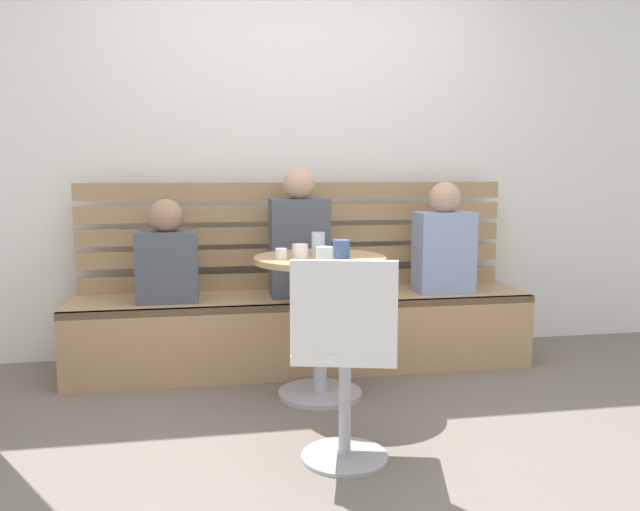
{
  "coord_description": "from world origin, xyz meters",
  "views": [
    {
      "loc": [
        -0.56,
        -2.52,
        1.18
      ],
      "look_at": [
        0.01,
        0.66,
        0.75
      ],
      "focal_mm": 36.11,
      "sensor_mm": 36.0,
      "label": 1
    }
  ],
  "objects_px": {
    "person_adult": "(299,239)",
    "cup_glass_short": "(325,255)",
    "cup_glass_tall": "(318,244)",
    "cup_mug_blue": "(341,249)",
    "booth_bench": "(303,331)",
    "person_child_left": "(444,244)",
    "person_child_middle": "(167,257)",
    "cup_espresso_small": "(281,254)",
    "cafe_table": "(320,299)",
    "cup_ceramic_white": "(300,251)",
    "white_chair": "(345,353)"
  },
  "relations": [
    {
      "from": "cup_mug_blue",
      "to": "person_adult",
      "type": "bearing_deg",
      "value": 101.83
    },
    {
      "from": "booth_bench",
      "to": "cup_espresso_small",
      "type": "relative_size",
      "value": 48.21
    },
    {
      "from": "person_child_middle",
      "to": "person_adult",
      "type": "bearing_deg",
      "value": 2.17
    },
    {
      "from": "booth_bench",
      "to": "white_chair",
      "type": "bearing_deg",
      "value": -91.51
    },
    {
      "from": "person_child_left",
      "to": "cup_espresso_small",
      "type": "xyz_separation_m",
      "value": [
        -1.06,
        -0.53,
        0.03
      ]
    },
    {
      "from": "person_child_middle",
      "to": "cup_glass_tall",
      "type": "relative_size",
      "value": 4.83
    },
    {
      "from": "person_adult",
      "to": "cup_glass_short",
      "type": "height_order",
      "value": "person_adult"
    },
    {
      "from": "booth_bench",
      "to": "person_child_middle",
      "type": "xyz_separation_m",
      "value": [
        -0.78,
        -0.03,
        0.47
      ]
    },
    {
      "from": "booth_bench",
      "to": "person_adult",
      "type": "distance_m",
      "value": 0.56
    },
    {
      "from": "person_adult",
      "to": "person_child_middle",
      "type": "bearing_deg",
      "value": -177.83
    },
    {
      "from": "cup_glass_tall",
      "to": "person_adult",
      "type": "bearing_deg",
      "value": 94.4
    },
    {
      "from": "white_chair",
      "to": "booth_bench",
      "type": "bearing_deg",
      "value": 88.49
    },
    {
      "from": "booth_bench",
      "to": "person_child_middle",
      "type": "distance_m",
      "value": 0.91
    },
    {
      "from": "person_adult",
      "to": "cup_glass_short",
      "type": "xyz_separation_m",
      "value": [
        0.01,
        -0.74,
        0.0
      ]
    },
    {
      "from": "cafe_table",
      "to": "person_child_middle",
      "type": "relative_size",
      "value": 1.28
    },
    {
      "from": "booth_bench",
      "to": "cafe_table",
      "type": "bearing_deg",
      "value": -88.58
    },
    {
      "from": "person_child_middle",
      "to": "cup_mug_blue",
      "type": "distance_m",
      "value": 1.05
    },
    {
      "from": "cup_ceramic_white",
      "to": "person_child_middle",
      "type": "bearing_deg",
      "value": 143.86
    },
    {
      "from": "cafe_table",
      "to": "person_adult",
      "type": "height_order",
      "value": "person_adult"
    },
    {
      "from": "cafe_table",
      "to": "white_chair",
      "type": "height_order",
      "value": "white_chair"
    },
    {
      "from": "cafe_table",
      "to": "cup_espresso_small",
      "type": "relative_size",
      "value": 13.21
    },
    {
      "from": "cup_espresso_small",
      "to": "cup_ceramic_white",
      "type": "xyz_separation_m",
      "value": [
        0.1,
        0.04,
        0.01
      ]
    },
    {
      "from": "white_chair",
      "to": "person_adult",
      "type": "relative_size",
      "value": 1.13
    },
    {
      "from": "cup_glass_tall",
      "to": "cup_espresso_small",
      "type": "height_order",
      "value": "cup_glass_tall"
    },
    {
      "from": "person_adult",
      "to": "cup_glass_short",
      "type": "distance_m",
      "value": 0.74
    },
    {
      "from": "cup_glass_tall",
      "to": "cup_glass_short",
      "type": "height_order",
      "value": "cup_glass_tall"
    },
    {
      "from": "person_child_left",
      "to": "person_child_middle",
      "type": "distance_m",
      "value": 1.64
    },
    {
      "from": "white_chair",
      "to": "person_child_middle",
      "type": "distance_m",
      "value": 1.5
    },
    {
      "from": "cup_mug_blue",
      "to": "cup_espresso_small",
      "type": "relative_size",
      "value": 1.7
    },
    {
      "from": "cup_mug_blue",
      "to": "cup_espresso_small",
      "type": "bearing_deg",
      "value": 173.34
    },
    {
      "from": "cup_espresso_small",
      "to": "person_child_left",
      "type": "bearing_deg",
      "value": 26.84
    },
    {
      "from": "person_child_middle",
      "to": "cup_glass_tall",
      "type": "bearing_deg",
      "value": -28.01
    },
    {
      "from": "cup_glass_tall",
      "to": "cup_mug_blue",
      "type": "distance_m",
      "value": 0.18
    },
    {
      "from": "person_child_left",
      "to": "cup_espresso_small",
      "type": "distance_m",
      "value": 1.18
    },
    {
      "from": "cafe_table",
      "to": "person_adult",
      "type": "xyz_separation_m",
      "value": [
        -0.03,
        0.5,
        0.26
      ]
    },
    {
      "from": "white_chair",
      "to": "cup_espresso_small",
      "type": "height_order",
      "value": "white_chair"
    },
    {
      "from": "cafe_table",
      "to": "white_chair",
      "type": "bearing_deg",
      "value": -93.33
    },
    {
      "from": "booth_bench",
      "to": "person_child_left",
      "type": "xyz_separation_m",
      "value": [
        0.86,
        -0.03,
        0.52
      ]
    },
    {
      "from": "person_child_left",
      "to": "person_child_middle",
      "type": "xyz_separation_m",
      "value": [
        -1.64,
        0.0,
        -0.04
      ]
    },
    {
      "from": "person_child_left",
      "to": "cup_glass_short",
      "type": "height_order",
      "value": "person_child_left"
    },
    {
      "from": "person_child_left",
      "to": "cup_espresso_small",
      "type": "bearing_deg",
      "value": -153.16
    },
    {
      "from": "person_child_middle",
      "to": "person_child_left",
      "type": "bearing_deg",
      "value": -0.02
    },
    {
      "from": "cafe_table",
      "to": "cup_glass_short",
      "type": "bearing_deg",
      "value": -95.01
    },
    {
      "from": "person_child_left",
      "to": "cup_glass_tall",
      "type": "bearing_deg",
      "value": -153.65
    },
    {
      "from": "booth_bench",
      "to": "person_child_left",
      "type": "distance_m",
      "value": 1.0
    },
    {
      "from": "person_adult",
      "to": "person_child_middle",
      "type": "height_order",
      "value": "person_adult"
    },
    {
      "from": "cup_glass_short",
      "to": "cafe_table",
      "type": "bearing_deg",
      "value": 84.99
    },
    {
      "from": "person_child_middle",
      "to": "cup_mug_blue",
      "type": "xyz_separation_m",
      "value": [
        0.88,
        -0.57,
        0.09
      ]
    },
    {
      "from": "cup_mug_blue",
      "to": "cup_glass_short",
      "type": "height_order",
      "value": "cup_mug_blue"
    },
    {
      "from": "cafe_table",
      "to": "person_child_middle",
      "type": "height_order",
      "value": "person_child_middle"
    }
  ]
}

